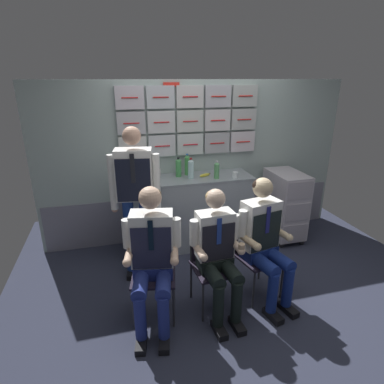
% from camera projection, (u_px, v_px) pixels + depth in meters
% --- Properties ---
extents(ground, '(4.80, 4.80, 0.04)m').
position_uv_depth(ground, '(231.00, 291.00, 3.43)').
color(ground, '#2D3143').
extents(galley_bulkhead, '(4.20, 0.14, 2.15)m').
position_uv_depth(galley_bulkhead, '(196.00, 160.00, 4.29)').
color(galley_bulkhead, '#A0B3AE').
rests_on(galley_bulkhead, ground).
extents(galley_counter, '(1.61, 0.53, 0.96)m').
position_uv_depth(galley_counter, '(190.00, 212.00, 4.21)').
color(galley_counter, '#929CA3').
rests_on(galley_counter, ground).
extents(service_trolley, '(0.40, 0.65, 0.97)m').
position_uv_depth(service_trolley, '(285.00, 204.00, 4.38)').
color(service_trolley, black).
rests_on(service_trolley, ground).
extents(folding_chair_left, '(0.47, 0.47, 0.84)m').
position_uv_depth(folding_chair_left, '(154.00, 262.00, 2.99)').
color(folding_chair_left, '#2D2D33').
rests_on(folding_chair_left, ground).
extents(crew_member_left, '(0.53, 0.69, 1.30)m').
position_uv_depth(crew_member_left, '(152.00, 252.00, 2.77)').
color(crew_member_left, black).
rests_on(crew_member_left, ground).
extents(folding_chair_right, '(0.42, 0.42, 0.84)m').
position_uv_depth(folding_chair_right, '(211.00, 255.00, 3.10)').
color(folding_chair_right, '#2D2D33').
rests_on(folding_chair_right, ground).
extents(crew_member_right, '(0.48, 0.60, 1.23)m').
position_uv_depth(crew_member_right, '(218.00, 249.00, 2.90)').
color(crew_member_right, black).
rests_on(crew_member_right, ground).
extents(folding_chair_by_counter, '(0.48, 0.48, 0.84)m').
position_uv_depth(folding_chair_by_counter, '(253.00, 246.00, 3.28)').
color(folding_chair_by_counter, '#2D2D33').
rests_on(folding_chair_by_counter, ground).
extents(crew_member_by_counter, '(0.52, 0.67, 1.28)m').
position_uv_depth(crew_member_by_counter, '(264.00, 236.00, 3.08)').
color(crew_member_by_counter, black).
rests_on(crew_member_by_counter, ground).
extents(crew_member_standing, '(0.53, 0.31, 1.71)m').
position_uv_depth(crew_member_standing, '(135.00, 191.00, 3.36)').
color(crew_member_standing, black).
rests_on(crew_member_standing, ground).
extents(water_bottle_short, '(0.07, 0.07, 0.26)m').
position_uv_depth(water_bottle_short, '(191.00, 169.00, 3.97)').
color(water_bottle_short, silver).
rests_on(water_bottle_short, galley_counter).
extents(water_bottle_tall, '(0.07, 0.07, 0.28)m').
position_uv_depth(water_bottle_tall, '(187.00, 165.00, 4.11)').
color(water_bottle_tall, '#489F4F').
rests_on(water_bottle_tall, galley_counter).
extents(water_bottle_clear, '(0.07, 0.07, 0.23)m').
position_uv_depth(water_bottle_clear, '(217.00, 170.00, 3.97)').
color(water_bottle_clear, '#549D5D').
rests_on(water_bottle_clear, galley_counter).
extents(water_bottle_blue_cap, '(0.07, 0.07, 0.25)m').
position_uv_depth(water_bottle_blue_cap, '(178.00, 168.00, 4.05)').
color(water_bottle_blue_cap, '#46A053').
rests_on(water_bottle_blue_cap, galley_counter).
extents(espresso_cup_small, '(0.07, 0.07, 0.08)m').
position_uv_depth(espresso_cup_small, '(137.00, 179.00, 3.84)').
color(espresso_cup_small, white).
rests_on(espresso_cup_small, galley_counter).
extents(paper_cup_tan, '(0.07, 0.07, 0.08)m').
position_uv_depth(paper_cup_tan, '(150.00, 174.00, 4.04)').
color(paper_cup_tan, navy).
rests_on(paper_cup_tan, galley_counter).
extents(paper_cup_blue, '(0.07, 0.07, 0.09)m').
position_uv_depth(paper_cup_blue, '(158.00, 172.00, 4.10)').
color(paper_cup_blue, silver).
rests_on(paper_cup_blue, galley_counter).
extents(coffee_cup_white, '(0.07, 0.07, 0.08)m').
position_uv_depth(coffee_cup_white, '(235.00, 175.00, 4.02)').
color(coffee_cup_white, white).
rests_on(coffee_cup_white, galley_counter).
extents(snack_banana, '(0.17, 0.10, 0.04)m').
position_uv_depth(snack_banana, '(205.00, 175.00, 4.08)').
color(snack_banana, yellow).
rests_on(snack_banana, galley_counter).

